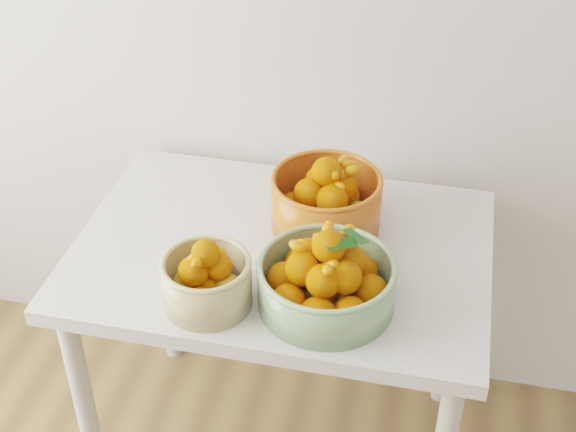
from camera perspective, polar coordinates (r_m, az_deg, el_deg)
name	(u,v)px	position (r m, az deg, el deg)	size (l,w,h in m)	color
table	(282,276)	(2.00, -0.44, -4.31)	(1.00, 0.70, 0.75)	silver
bowl_cream	(207,280)	(1.75, -5.78, -4.57)	(0.26, 0.26, 0.17)	tan
bowl_green	(326,280)	(1.74, 2.72, -4.57)	(0.40, 0.40, 0.20)	#80A674
bowl_orange	(326,201)	(1.96, 2.71, 1.09)	(0.28, 0.28, 0.20)	#C45118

